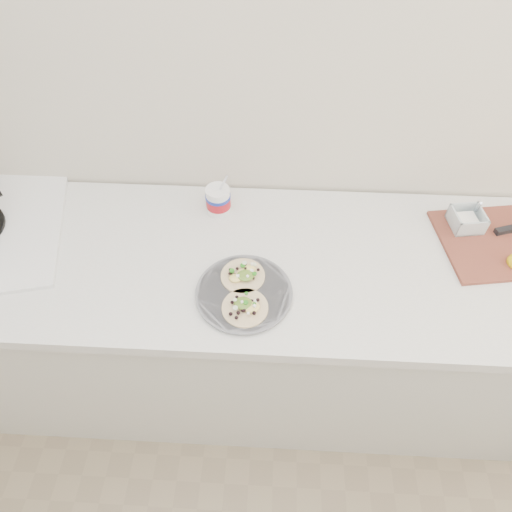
{
  "coord_description": "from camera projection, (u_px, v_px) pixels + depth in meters",
  "views": [
    {
      "loc": [
        0.15,
        0.5,
        2.0
      ],
      "look_at": [
        0.11,
        1.37,
        0.96
      ],
      "focal_mm": 32.0,
      "sensor_mm": 36.0,
      "label": 1
    }
  ],
  "objects": [
    {
      "name": "counter",
      "position": [
        230.0,
        327.0,
        1.79
      ],
      "size": [
        2.44,
        0.66,
        0.9
      ],
      "color": "silver",
      "rests_on": "ground"
    },
    {
      "name": "taco_plate",
      "position": [
        244.0,
        291.0,
        1.33
      ],
      "size": [
        0.28,
        0.28,
        0.04
      ],
      "rotation": [
        0.0,
        0.0,
        -0.14
      ],
      "color": "slate",
      "rests_on": "counter"
    },
    {
      "name": "tub",
      "position": [
        219.0,
        198.0,
        1.52
      ],
      "size": [
        0.08,
        0.08,
        0.19
      ],
      "rotation": [
        0.0,
        0.0,
        0.2
      ],
      "color": "white",
      "rests_on": "counter"
    },
    {
      "name": "cutboard",
      "position": [
        508.0,
        236.0,
        1.46
      ],
      "size": [
        0.49,
        0.37,
        0.07
      ],
      "rotation": [
        0.0,
        0.0,
        0.15
      ],
      "color": "brown",
      "rests_on": "counter"
    }
  ]
}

